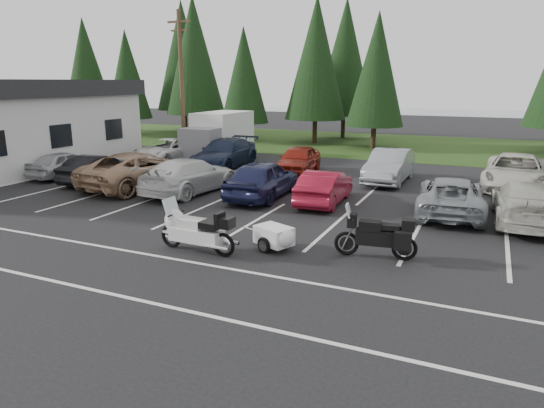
{
  "coord_description": "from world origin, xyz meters",
  "views": [
    {
      "loc": [
        7.78,
        -13.96,
        4.8
      ],
      "look_at": [
        1.75,
        -0.5,
        1.06
      ],
      "focal_mm": 32.0,
      "sensor_mm": 36.0,
      "label": 1
    }
  ],
  "objects": [
    {
      "name": "conifer_1",
      "position": [
        -22.0,
        21.2,
        5.39
      ],
      "size": [
        3.96,
        3.96,
        9.22
      ],
      "color": "#332316",
      "rests_on": "ground"
    },
    {
      "name": "conifer_5",
      "position": [
        0.0,
        21.6,
        5.63
      ],
      "size": [
        4.14,
        4.14,
        9.63
      ],
      "color": "#332316",
      "rests_on": "ground"
    },
    {
      "name": "conifer_0",
      "position": [
        -28.0,
        22.5,
        6.23
      ],
      "size": [
        4.58,
        4.58,
        10.66
      ],
      "color": "#332316",
      "rests_on": "ground"
    },
    {
      "name": "car_far_0",
      "position": [
        -9.91,
        10.09,
        0.73
      ],
      "size": [
        2.81,
        5.4,
        1.45
      ],
      "primitive_type": "imported",
      "rotation": [
        0.0,
        0.0,
        -0.08
      ],
      "color": "silver",
      "rests_on": "ground"
    },
    {
      "name": "car_far_4",
      "position": [
        9.03,
        10.33,
        0.8
      ],
      "size": [
        2.97,
        5.87,
        1.59
      ],
      "primitive_type": "imported",
      "rotation": [
        0.0,
        0.0,
        -0.06
      ],
      "color": "beige",
      "rests_on": "ground"
    },
    {
      "name": "car_near_6",
      "position": [
        6.7,
        4.65,
        0.7
      ],
      "size": [
        2.66,
        5.15,
        1.39
      ],
      "primitive_type": "imported",
      "rotation": [
        0.0,
        0.0,
        3.21
      ],
      "color": "gray",
      "rests_on": "ground"
    },
    {
      "name": "car_near_2",
      "position": [
        -6.88,
        3.74,
        0.83
      ],
      "size": [
        3.34,
        6.2,
        1.65
      ],
      "primitive_type": "imported",
      "rotation": [
        0.0,
        0.0,
        3.04
      ],
      "color": "#A17B5D",
      "rests_on": "ground"
    },
    {
      "name": "car_near_0",
      "position": [
        -12.08,
        4.19,
        0.68
      ],
      "size": [
        1.69,
        4.03,
        1.36
      ],
      "primitive_type": "imported",
      "rotation": [
        0.0,
        0.0,
        3.16
      ],
      "color": "#B6B5BA",
      "rests_on": "ground"
    },
    {
      "name": "car_far_2",
      "position": [
        -1.43,
        10.02,
        0.74
      ],
      "size": [
        2.18,
        4.51,
        1.48
      ],
      "primitive_type": "imported",
      "rotation": [
        0.0,
        0.0,
        0.1
      ],
      "color": "maroon",
      "rests_on": "ground"
    },
    {
      "name": "car_far_3",
      "position": [
        3.46,
        9.74,
        0.79
      ],
      "size": [
        1.78,
        4.84,
        1.58
      ],
      "primitive_type": "imported",
      "rotation": [
        0.0,
        0.0,
        -0.02
      ],
      "color": "gray",
      "rests_on": "ground"
    },
    {
      "name": "conifer_back_a",
      "position": [
        -20.0,
        27.0,
        7.19
      ],
      "size": [
        5.28,
        5.28,
        12.3
      ],
      "color": "#332316",
      "rests_on": "ground"
    },
    {
      "name": "car_near_7",
      "position": [
        9.17,
        4.44,
        0.74
      ],
      "size": [
        2.28,
        5.18,
        1.48
      ],
      "primitive_type": "imported",
      "rotation": [
        0.0,
        0.0,
        3.18
      ],
      "color": "#BAB8AB",
      "rests_on": "ground"
    },
    {
      "name": "stall_markings",
      "position": [
        0.0,
        2.0,
        0.0
      ],
      "size": [
        32.0,
        16.0,
        0.01
      ],
      "primitive_type": "cube",
      "color": "silver",
      "rests_on": "ground"
    },
    {
      "name": "car_far_1",
      "position": [
        -5.99,
        10.11,
        0.8
      ],
      "size": [
        2.53,
        5.65,
        1.61
      ],
      "primitive_type": "imported",
      "rotation": [
        0.0,
        0.0,
        0.05
      ],
      "color": "#161F37",
      "rests_on": "ground"
    },
    {
      "name": "utility_pole",
      "position": [
        -10.0,
        12.0,
        4.7
      ],
      "size": [
        1.6,
        0.26,
        9.0
      ],
      "color": "#473321",
      "rests_on": "ground"
    },
    {
      "name": "cargo_trailer",
      "position": [
        2.31,
        -1.61,
        0.36
      ],
      "size": [
        1.75,
        1.39,
        0.71
      ],
      "primitive_type": null,
      "rotation": [
        0.0,
        0.0,
        -0.39
      ],
      "color": "silver",
      "rests_on": "ground"
    },
    {
      "name": "conifer_3",
      "position": [
        -10.5,
        21.4,
        5.27
      ],
      "size": [
        3.87,
        3.87,
        9.02
      ],
      "color": "#332316",
      "rests_on": "ground"
    },
    {
      "name": "touring_motorcycle",
      "position": [
        0.37,
        -2.73,
        0.77
      ],
      "size": [
        2.82,
        0.97,
        1.54
      ],
      "primitive_type": null,
      "rotation": [
        0.0,
        0.0,
        -0.04
      ],
      "color": "silver",
      "rests_on": "ground"
    },
    {
      "name": "car_near_4",
      "position": [
        -0.79,
        4.19,
        0.81
      ],
      "size": [
        2.11,
        4.84,
        1.62
      ],
      "primitive_type": "imported",
      "rotation": [
        0.0,
        0.0,
        3.18
      ],
      "color": "#1A1D41",
      "rests_on": "ground"
    },
    {
      "name": "lake_water",
      "position": [
        4.0,
        55.0,
        0.0
      ],
      "size": [
        70.0,
        50.0,
        0.02
      ],
      "primitive_type": "cube",
      "color": "gray",
      "rests_on": "ground"
    },
    {
      "name": "car_near_5",
      "position": [
        1.92,
        4.32,
        0.68
      ],
      "size": [
        1.67,
        4.2,
        1.36
      ],
      "primitive_type": "imported",
      "rotation": [
        0.0,
        0.0,
        3.2
      ],
      "color": "maroon",
      "rests_on": "ground"
    },
    {
      "name": "adventure_motorcycle",
      "position": [
        5.17,
        -1.1,
        0.77
      ],
      "size": [
        2.62,
        1.22,
        1.53
      ],
      "primitive_type": null,
      "rotation": [
        0.0,
        0.0,
        0.14
      ],
      "color": "black",
      "rests_on": "ground"
    },
    {
      "name": "ground",
      "position": [
        0.0,
        0.0,
        0.0
      ],
      "size": [
        120.0,
        120.0,
        0.0
      ],
      "primitive_type": "plane",
      "color": "black",
      "rests_on": "ground"
    },
    {
      "name": "car_near_1",
      "position": [
        -9.45,
        3.75,
        0.69
      ],
      "size": [
        1.76,
        4.26,
        1.37
      ],
      "primitive_type": "imported",
      "rotation": [
        0.0,
        0.0,
        3.22
      ],
      "color": "black",
      "rests_on": "ground"
    },
    {
      "name": "conifer_4",
      "position": [
        -5.0,
        22.9,
        6.53
      ],
      "size": [
        4.8,
        4.8,
        11.17
      ],
      "color": "#332316",
      "rests_on": "ground"
    },
    {
      "name": "box_truck",
      "position": [
        -8.0,
        12.5,
        1.45
      ],
      "size": [
        2.4,
        5.6,
        2.9
      ],
      "primitive_type": null,
      "color": "silver",
      "rests_on": "ground"
    },
    {
      "name": "conifer_back_b",
      "position": [
        -4.0,
        27.5,
        6.77
      ],
      "size": [
        4.97,
        4.97,
        11.58
      ],
      "color": "#332316",
      "rests_on": "ground"
    },
    {
      "name": "conifer_2",
      "position": [
        -16.0,
        22.8,
        6.95
      ],
      "size": [
        5.1,
        5.1,
        11.89
      ],
      "color": "#332316",
      "rests_on": "ground"
    },
    {
      "name": "grass_strip",
      "position": [
        0.0,
        24.0,
        0.01
      ],
      "size": [
        80.0,
        16.0,
        0.01
      ],
      "primitive_type": "cube",
      "color": "#213B13",
      "rests_on": "ground"
    },
    {
      "name": "car_near_3",
      "position": [
        -4.14,
        3.76,
        0.76
      ],
      "size": [
        2.54,
        5.42,
        1.53
      ],
      "primitive_type": "imported",
      "rotation": [
        0.0,
        0.0,
        3.07
      ],
      "color": "silver",
      "rests_on": "ground"
    }
  ]
}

